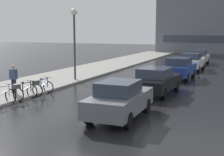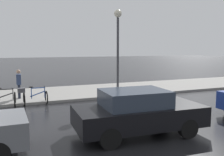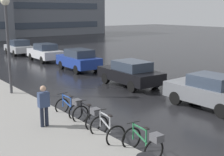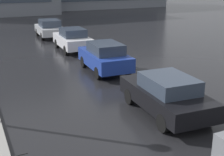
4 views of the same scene
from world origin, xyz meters
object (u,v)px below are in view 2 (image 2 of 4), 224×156
object	(u,v)px
bicycle_third	(0,98)
streetlamp	(118,35)
car_black	(138,112)
bicycle_farthest	(32,96)
pedestrian	(19,83)

from	to	relation	value
bicycle_third	streetlamp	bearing A→B (deg)	95.48
car_black	streetlamp	xyz separation A→B (m)	(-6.47, 2.11, 2.85)
bicycle_third	bicycle_farthest	xyz separation A→B (m)	(0.07, 1.46, -0.01)
bicycle_farthest	car_black	world-z (taller)	car_black
bicycle_farthest	pedestrian	xyz separation A→B (m)	(-1.45, -0.55, 0.47)
pedestrian	streetlamp	size ratio (longest dim) A/B	0.33
streetlamp	pedestrian	bearing A→B (deg)	-97.81
pedestrian	streetlamp	xyz separation A→B (m)	(0.76, 5.55, 2.65)
pedestrian	streetlamp	world-z (taller)	streetlamp
bicycle_third	car_black	size ratio (longest dim) A/B	0.32
car_black	streetlamp	world-z (taller)	streetlamp
car_black	pedestrian	distance (m)	8.01
bicycle_farthest	car_black	size ratio (longest dim) A/B	0.33
bicycle_third	pedestrian	size ratio (longest dim) A/B	0.81
bicycle_third	pedestrian	world-z (taller)	pedestrian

